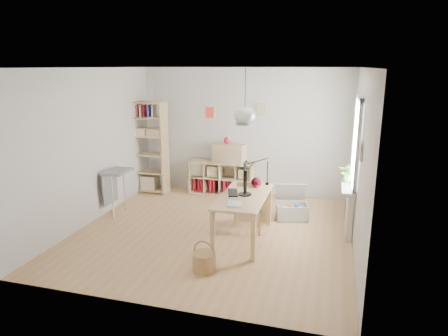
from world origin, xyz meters
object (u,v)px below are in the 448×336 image
(monitor, at_px, (245,179))
(desk, at_px, (244,201))
(storage_chest, at_px, (292,208))
(cube_shelf, at_px, (221,180))
(tall_bookshelf, at_px, (148,143))
(drawer_chest, at_px, (229,153))
(chair, at_px, (248,204))

(monitor, bearing_deg, desk, -132.70)
(desk, bearing_deg, storage_chest, 60.55)
(desk, xyz_separation_m, storage_chest, (0.65, 1.16, -0.46))
(cube_shelf, height_order, tall_bookshelf, tall_bookshelf)
(desk, height_order, drawer_chest, drawer_chest)
(monitor, bearing_deg, drawer_chest, 97.75)
(desk, xyz_separation_m, tall_bookshelf, (-2.59, 1.95, 0.43))
(storage_chest, xyz_separation_m, drawer_chest, (-1.48, 1.03, 0.72))
(chair, xyz_separation_m, drawer_chest, (-0.82, 1.81, 0.45))
(desk, bearing_deg, tall_bookshelf, 142.99)
(tall_bookshelf, height_order, chair, tall_bookshelf)
(storage_chest, height_order, drawer_chest, drawer_chest)
(tall_bookshelf, xyz_separation_m, monitor, (2.60, -1.93, -0.08))
(monitor, bearing_deg, chair, 78.82)
(drawer_chest, bearing_deg, chair, -58.07)
(drawer_chest, bearing_deg, cube_shelf, 175.51)
(tall_bookshelf, bearing_deg, chair, -31.31)
(cube_shelf, distance_m, storage_chest, 1.99)
(cube_shelf, xyz_separation_m, drawer_chest, (0.19, -0.04, 0.62))
(tall_bookshelf, bearing_deg, drawer_chest, 7.77)
(tall_bookshelf, relative_size, drawer_chest, 2.89)
(tall_bookshelf, bearing_deg, monitor, -36.62)
(cube_shelf, distance_m, chair, 2.12)
(tall_bookshelf, relative_size, chair, 2.43)
(desk, bearing_deg, chair, 90.42)
(drawer_chest, bearing_deg, monitor, -61.43)
(desk, height_order, storage_chest, desk)
(chair, bearing_deg, monitor, -103.38)
(chair, height_order, drawer_chest, drawer_chest)
(storage_chest, bearing_deg, chair, -142.46)
(tall_bookshelf, bearing_deg, storage_chest, -13.74)
(desk, height_order, chair, chair)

